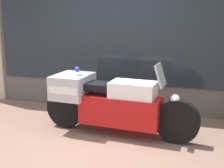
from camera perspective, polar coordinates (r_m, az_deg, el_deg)
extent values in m
plane|color=#7A5B4C|center=(4.65, -5.99, -11.14)|extent=(60.00, 60.00, 0.00)
cube|color=#56514C|center=(6.13, 1.06, 10.81)|extent=(6.64, 0.40, 3.31)
cube|color=#1E262D|center=(5.83, 3.97, 11.15)|extent=(5.61, 0.02, 2.31)
cube|color=slate|center=(6.27, 3.88, -1.96)|extent=(5.39, 0.30, 0.55)
cube|color=silver|center=(6.23, 4.31, 6.61)|extent=(5.39, 0.02, 1.34)
cube|color=beige|center=(6.06, 4.12, 12.71)|extent=(5.39, 0.30, 0.02)
cube|color=maroon|center=(6.75, -12.35, 12.83)|extent=(0.18, 0.04, 0.06)
cube|color=black|center=(6.23, -1.76, 13.11)|extent=(0.18, 0.04, 0.06)
cube|color=#C68E19|center=(5.94, 10.29, 12.91)|extent=(0.18, 0.04, 0.06)
cube|color=white|center=(6.80, -12.04, 2.51)|extent=(0.19, 0.02, 0.27)
cube|color=yellow|center=(6.29, -1.85, 1.94)|extent=(0.19, 0.02, 0.27)
cube|color=#2866B7|center=(6.01, 9.71, 1.22)|extent=(0.19, 0.01, 0.27)
cylinder|color=black|center=(4.71, 11.85, -6.70)|extent=(0.67, 0.18, 0.66)
cylinder|color=black|center=(5.29, -8.40, -4.34)|extent=(0.67, 0.18, 0.66)
cube|color=#B71414|center=(4.88, 1.62, -4.75)|extent=(1.28, 0.55, 0.45)
cube|color=white|center=(4.73, 3.87, -1.20)|extent=(0.71, 0.46, 0.27)
cube|color=black|center=(4.88, -1.52, -0.44)|extent=(0.75, 0.40, 0.10)
cube|color=#B7B7BC|center=(5.12, -7.20, -0.36)|extent=(0.59, 0.70, 0.38)
cube|color=white|center=(5.12, -7.20, -0.36)|extent=(0.54, 0.71, 0.11)
cube|color=#B2BCC6|center=(4.58, 8.86, 1.59)|extent=(0.15, 0.34, 0.34)
sphere|color=white|center=(4.62, 11.48, -2.74)|extent=(0.14, 0.14, 0.14)
sphere|color=blue|center=(5.02, -6.37, 2.66)|extent=(0.09, 0.09, 0.09)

